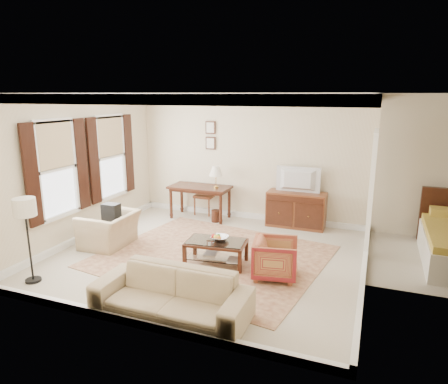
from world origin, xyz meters
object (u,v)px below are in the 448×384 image
Objects in this scene: tv at (298,172)px; striped_armchair at (275,257)px; club_armchair at (109,224)px; writing_desk at (200,191)px; sofa at (171,287)px; coffee_table at (216,246)px; sideboard at (296,210)px.

striped_armchair is (0.19, -2.64, -0.89)m from tv.
writing_desk is at bearing 157.16° from club_armchair.
coffee_table is at bearing 92.76° from sofa.
tv is 0.85× the size of coffee_table.
writing_desk is 4.37m from sofa.
sofa reaches higher than sideboard.
striped_armchair is at bearing -85.81° from sideboard.
club_armchair reaches higher than sideboard.
coffee_table is 0.52× the size of sofa.
striped_armchair is (1.08, -0.13, 0.02)m from coffee_table.
club_armchair is 2.98m from sofa.
club_armchair is at bearing -142.04° from sideboard.
coffee_table is 1.07× the size of club_armchair.
tv reaches higher than striped_armchair.
club_armchair reaches higher than sofa.
writing_desk reaches higher than striped_armchair.
writing_desk is 1.32× the size of coffee_table.
writing_desk is 3.50m from striped_armchair.
sideboard is 1.39× the size of tv.
sofa is (-0.81, -4.27, -0.84)m from tv.
striped_armchair is (0.19, -2.66, -0.04)m from sideboard.
sideboard is 1.81× the size of striped_armchair.
tv reaches higher than sideboard.
club_armchair is (-2.27, 0.07, 0.11)m from coffee_table.
tv is 4.43m from sofa.
coffee_table is 2.28m from club_armchair.
sideboard is 4.01m from club_armchair.
sideboard reaches higher than coffee_table.
tv is (2.26, 0.16, 0.58)m from writing_desk.
coffee_table is at bearing 70.56° from tv.
sideboard is at bearing 70.70° from coffee_table.
club_armchair is (-0.90, -2.28, -0.23)m from writing_desk.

